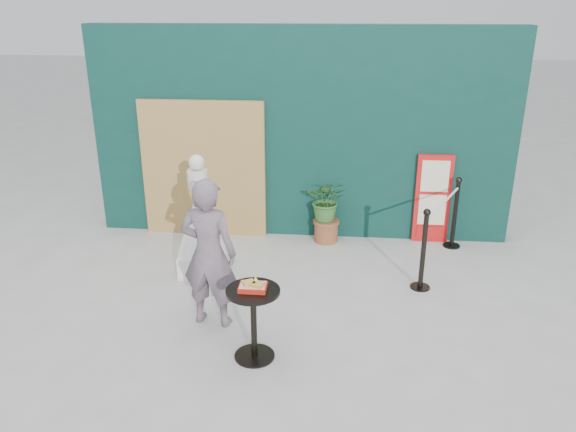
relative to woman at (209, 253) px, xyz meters
The scene contains 10 objects.
ground 1.23m from the woman, 32.63° to the right, with size 60.00×60.00×0.00m, color #ADAAA5.
back_wall 2.85m from the woman, 73.92° to the left, with size 6.00×0.30×3.00m, color #0A312B.
bamboo_fence 2.54m from the woman, 104.50° to the left, with size 1.80×0.08×2.00m, color tan.
woman is the anchor object (origin of this frame).
menu_board 3.63m from the woman, 42.73° to the left, with size 0.50×0.07×1.30m.
statue 1.24m from the woman, 108.28° to the left, with size 0.61×0.61×1.57m.
cafe_table 0.88m from the woman, 46.90° to the right, with size 0.52×0.52×0.75m.
food_basket 0.82m from the woman, 46.68° to the right, with size 0.26×0.19×0.11m.
planter 2.61m from the woman, 63.25° to the left, with size 0.56×0.48×0.95m.
stanchion_barrier 3.16m from the woman, 31.80° to the left, with size 0.84×1.54×1.03m.
Camera 1 is at (0.57, -4.73, 3.32)m, focal length 35.00 mm.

